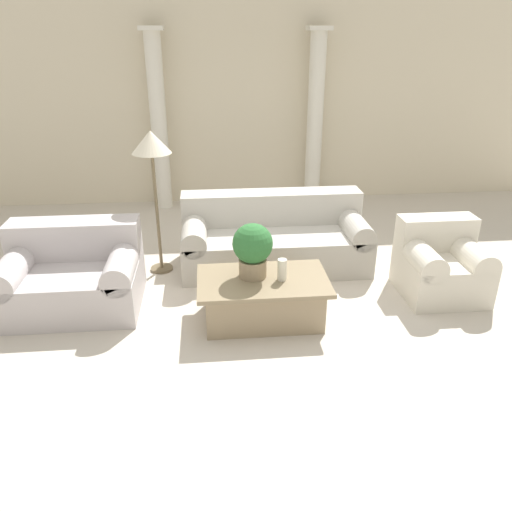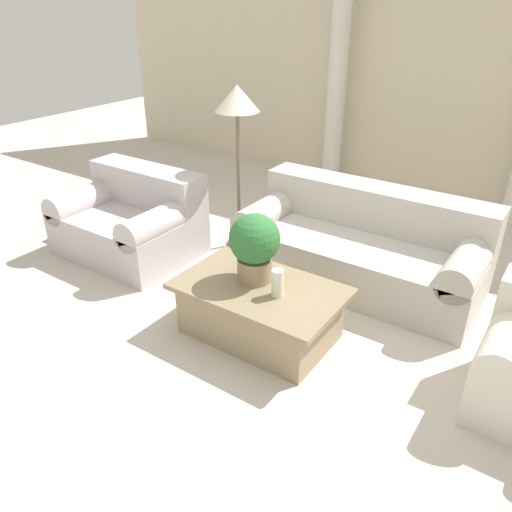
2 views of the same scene
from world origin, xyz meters
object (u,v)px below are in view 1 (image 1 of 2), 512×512
potted_plant (253,248)px  sofa_long (274,237)px  loveseat (73,274)px  coffee_table (263,298)px  floor_lamp (152,151)px  armchair (441,263)px

potted_plant → sofa_long: bearing=73.2°
sofa_long → loveseat: size_ratio=1.64×
sofa_long → coffee_table: bearing=-102.0°
loveseat → coffee_table: (1.82, -0.46, -0.12)m
potted_plant → floor_lamp: (-0.95, 1.09, 0.66)m
coffee_table → potted_plant: 0.50m
coffee_table → potted_plant: size_ratio=2.34×
floor_lamp → armchair: bearing=-15.7°
sofa_long → armchair: size_ratio=2.65×
loveseat → coffee_table: loveseat is taller
loveseat → armchair: loveseat is taller
loveseat → armchair: 3.69m
coffee_table → floor_lamp: floor_lamp is taller
loveseat → potted_plant: size_ratio=2.49×
floor_lamp → armchair: 3.19m
armchair → floor_lamp: bearing=164.3°
sofa_long → coffee_table: size_ratio=1.74×
floor_lamp → sofa_long: bearing=2.8°
sofa_long → floor_lamp: size_ratio=1.33×
sofa_long → loveseat: same height
sofa_long → floor_lamp: 1.66m
coffee_table → armchair: size_ratio=1.53×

